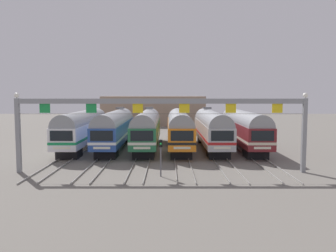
{
  "coord_description": "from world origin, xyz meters",
  "views": [
    {
      "loc": [
        0.6,
        -44.27,
        6.85
      ],
      "look_at": [
        0.77,
        1.24,
        2.76
      ],
      "focal_mm": 38.0,
      "sensor_mm": 36.0,
      "label": 1
    }
  ],
  "objects_px": {
    "commuter_train_green": "(146,128)",
    "commuter_train_orange": "(178,128)",
    "commuter_train_blue": "(114,128)",
    "commuter_train_stainless": "(210,127)",
    "catenary_gantry": "(160,112)",
    "commuter_train_white": "(81,128)",
    "yard_signal_mast": "(159,151)",
    "commuter_train_maroon": "(242,127)"
  },
  "relations": [
    {
      "from": "commuter_train_white",
      "to": "commuter_train_blue",
      "type": "distance_m",
      "value": 4.03
    },
    {
      "from": "commuter_train_blue",
      "to": "catenary_gantry",
      "type": "relative_size",
      "value": 0.71
    },
    {
      "from": "commuter_train_green",
      "to": "commuter_train_maroon",
      "type": "bearing_deg",
      "value": -0.02
    },
    {
      "from": "catenary_gantry",
      "to": "yard_signal_mast",
      "type": "height_order",
      "value": "catenary_gantry"
    },
    {
      "from": "commuter_train_green",
      "to": "commuter_train_stainless",
      "type": "height_order",
      "value": "same"
    },
    {
      "from": "commuter_train_stainless",
      "to": "commuter_train_white",
      "type": "bearing_deg",
      "value": 180.0
    },
    {
      "from": "commuter_train_blue",
      "to": "commuter_train_stainless",
      "type": "height_order",
      "value": "same"
    },
    {
      "from": "commuter_train_white",
      "to": "commuter_train_maroon",
      "type": "xyz_separation_m",
      "value": [
        20.16,
        -0.0,
        -0.0
      ]
    },
    {
      "from": "catenary_gantry",
      "to": "commuter_train_orange",
      "type": "bearing_deg",
      "value": 81.51
    },
    {
      "from": "commuter_train_green",
      "to": "yard_signal_mast",
      "type": "height_order",
      "value": "commuter_train_green"
    },
    {
      "from": "commuter_train_orange",
      "to": "commuter_train_white",
      "type": "bearing_deg",
      "value": 179.98
    },
    {
      "from": "commuter_train_stainless",
      "to": "catenary_gantry",
      "type": "relative_size",
      "value": 0.71
    },
    {
      "from": "commuter_train_maroon",
      "to": "yard_signal_mast",
      "type": "bearing_deg",
      "value": -123.65
    },
    {
      "from": "commuter_train_maroon",
      "to": "yard_signal_mast",
      "type": "height_order",
      "value": "commuter_train_maroon"
    },
    {
      "from": "commuter_train_white",
      "to": "commuter_train_orange",
      "type": "xyz_separation_m",
      "value": [
        12.09,
        -0.0,
        -0.0
      ]
    },
    {
      "from": "commuter_train_white",
      "to": "commuter_train_orange",
      "type": "height_order",
      "value": "commuter_train_white"
    },
    {
      "from": "commuter_train_white",
      "to": "commuter_train_maroon",
      "type": "height_order",
      "value": "commuter_train_white"
    },
    {
      "from": "commuter_train_blue",
      "to": "yard_signal_mast",
      "type": "height_order",
      "value": "commuter_train_blue"
    },
    {
      "from": "commuter_train_green",
      "to": "catenary_gantry",
      "type": "relative_size",
      "value": 0.71
    },
    {
      "from": "commuter_train_orange",
      "to": "catenary_gantry",
      "type": "bearing_deg",
      "value": -98.49
    },
    {
      "from": "commuter_train_orange",
      "to": "commuter_train_stainless",
      "type": "height_order",
      "value": "commuter_train_stainless"
    },
    {
      "from": "commuter_train_blue",
      "to": "commuter_train_orange",
      "type": "relative_size",
      "value": 1.0
    },
    {
      "from": "commuter_train_maroon",
      "to": "commuter_train_green",
      "type": "bearing_deg",
      "value": 179.98
    },
    {
      "from": "commuter_train_green",
      "to": "commuter_train_orange",
      "type": "xyz_separation_m",
      "value": [
        4.03,
        -0.0,
        -0.0
      ]
    },
    {
      "from": "commuter_train_white",
      "to": "commuter_train_green",
      "type": "bearing_deg",
      "value": 0.0
    },
    {
      "from": "commuter_train_stainless",
      "to": "yard_signal_mast",
      "type": "distance_m",
      "value": 16.32
    },
    {
      "from": "commuter_train_orange",
      "to": "commuter_train_green",
      "type": "bearing_deg",
      "value": 179.94
    },
    {
      "from": "commuter_train_stainless",
      "to": "commuter_train_green",
      "type": "bearing_deg",
      "value": 180.0
    },
    {
      "from": "catenary_gantry",
      "to": "yard_signal_mast",
      "type": "xyz_separation_m",
      "value": [
        0.0,
        -1.65,
        -3.16
      ]
    },
    {
      "from": "commuter_train_blue",
      "to": "commuter_train_green",
      "type": "xyz_separation_m",
      "value": [
        4.03,
        0.0,
        0.0
      ]
    },
    {
      "from": "commuter_train_maroon",
      "to": "yard_signal_mast",
      "type": "xyz_separation_m",
      "value": [
        -10.08,
        -15.14,
        -0.51
      ]
    },
    {
      "from": "commuter_train_blue",
      "to": "commuter_train_green",
      "type": "relative_size",
      "value": 1.0
    },
    {
      "from": "commuter_train_white",
      "to": "commuter_train_maroon",
      "type": "distance_m",
      "value": 20.16
    },
    {
      "from": "commuter_train_blue",
      "to": "commuter_train_orange",
      "type": "height_order",
      "value": "commuter_train_blue"
    },
    {
      "from": "commuter_train_white",
      "to": "catenary_gantry",
      "type": "bearing_deg",
      "value": -53.26
    },
    {
      "from": "commuter_train_white",
      "to": "commuter_train_green",
      "type": "height_order",
      "value": "same"
    },
    {
      "from": "commuter_train_green",
      "to": "yard_signal_mast",
      "type": "bearing_deg",
      "value": -82.42
    },
    {
      "from": "commuter_train_orange",
      "to": "catenary_gantry",
      "type": "distance_m",
      "value": 13.9
    },
    {
      "from": "commuter_train_blue",
      "to": "commuter_train_orange",
      "type": "xyz_separation_m",
      "value": [
        8.06,
        -0.0,
        -0.0
      ]
    },
    {
      "from": "commuter_train_white",
      "to": "commuter_train_blue",
      "type": "xyz_separation_m",
      "value": [
        4.03,
        0.0,
        0.0
      ]
    },
    {
      "from": "catenary_gantry",
      "to": "commuter_train_blue",
      "type": "bearing_deg",
      "value": 114.13
    },
    {
      "from": "yard_signal_mast",
      "to": "commuter_train_orange",
      "type": "bearing_deg",
      "value": 82.42
    }
  ]
}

